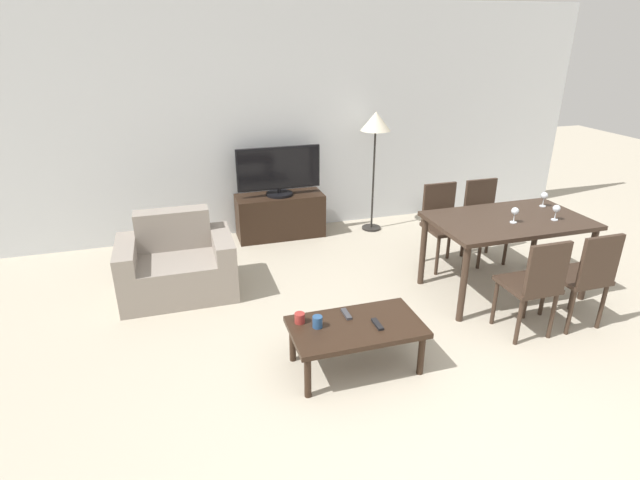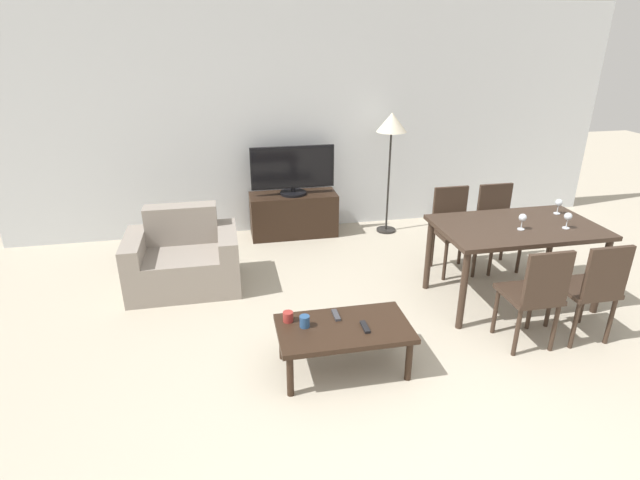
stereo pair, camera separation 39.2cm
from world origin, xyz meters
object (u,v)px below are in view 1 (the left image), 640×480
(dining_chair_far, at_px, (483,216))
(tv_stand, at_px, (280,216))
(armchair, at_px, (177,266))
(coffee_table, at_px, (356,330))
(wine_glass_right, at_px, (515,212))
(wine_glass_left, at_px, (556,210))
(dining_chair_far_left, at_px, (442,221))
(remote_secondary, at_px, (377,324))
(cup_white_near, at_px, (317,322))
(wine_glass_center, at_px, (544,197))
(dining_chair_near, at_px, (535,282))
(floor_lamp, at_px, (376,128))
(remote_primary, at_px, (346,314))
(dining_chair_near_right, at_px, (586,274))
(tv, at_px, (279,171))
(cup_colored_far, at_px, (300,318))
(dining_table, at_px, (508,227))

(dining_chair_far, bearing_deg, tv_stand, 147.22)
(armchair, height_order, coffee_table, armchair)
(wine_glass_right, bearing_deg, wine_glass_left, -7.32)
(dining_chair_far_left, xyz_separation_m, remote_secondary, (-1.38, -1.50, -0.12))
(dining_chair_far_left, bearing_deg, cup_white_near, -142.31)
(dining_chair_far_left, bearing_deg, wine_glass_center, -34.58)
(dining_chair_near, xyz_separation_m, dining_chair_far, (0.50, 1.46, 0.00))
(dining_chair_far_left, xyz_separation_m, floor_lamp, (-0.31, 1.17, 0.80))
(dining_chair_far, height_order, remote_primary, dining_chair_far)
(dining_chair_near_right, height_order, remote_primary, dining_chair_near_right)
(tv, distance_m, wine_glass_right, 2.72)
(dining_chair_near, relative_size, floor_lamp, 0.59)
(dining_chair_near, relative_size, dining_chair_far, 1.00)
(dining_chair_far_left, bearing_deg, wine_glass_right, -75.49)
(armchair, xyz_separation_m, wine_glass_left, (3.37, -1.05, 0.58))
(coffee_table, bearing_deg, dining_chair_near, -0.63)
(dining_chair_far, bearing_deg, remote_secondary, -141.42)
(armchair, height_order, wine_glass_left, wine_glass_left)
(dining_chair_near, distance_m, wine_glass_left, 0.92)
(remote_primary, height_order, wine_glass_right, wine_glass_right)
(dining_chair_near, height_order, floor_lamp, floor_lamp)
(tv_stand, bearing_deg, cup_white_near, -96.81)
(armchair, xyz_separation_m, tv, (1.26, 1.12, 0.55))
(dining_chair_far_left, height_order, remote_primary, dining_chair_far_left)
(dining_chair_far, bearing_deg, dining_chair_near, -108.99)
(dining_chair_near_right, xyz_separation_m, cup_colored_far, (-2.42, 0.17, -0.09))
(wine_glass_left, bearing_deg, dining_chair_near, -137.23)
(dining_chair_near, bearing_deg, cup_white_near, 177.75)
(armchair, bearing_deg, dining_chair_near, -30.52)
(floor_lamp, height_order, wine_glass_left, floor_lamp)
(coffee_table, bearing_deg, tv, 89.22)
(tv, bearing_deg, wine_glass_center, -38.73)
(armchair, bearing_deg, cup_colored_far, -60.07)
(cup_colored_far, bearing_deg, wine_glass_center, 15.76)
(dining_chair_far, xyz_separation_m, cup_colored_far, (-2.42, -1.30, -0.09))
(cup_colored_far, height_order, wine_glass_left, wine_glass_left)
(dining_chair_far, height_order, remote_secondary, dining_chair_far)
(dining_table, height_order, wine_glass_left, wine_glass_left)
(coffee_table, distance_m, dining_chair_near, 1.53)
(tv, relative_size, cup_white_near, 11.35)
(remote_secondary, height_order, cup_white_near, cup_white_near)
(dining_table, height_order, dining_chair_far, dining_chair_far)
(remote_primary, height_order, cup_colored_far, cup_colored_far)
(remote_primary, xyz_separation_m, cup_colored_far, (-0.36, 0.00, 0.03))
(tv_stand, xyz_separation_m, floor_lamp, (1.17, -0.11, 1.03))
(armchair, distance_m, dining_chair_far, 3.26)
(tv, bearing_deg, tv_stand, 90.00)
(dining_chair_far_left, xyz_separation_m, remote_primary, (-1.55, -1.30, -0.12))
(dining_chair_near_right, bearing_deg, armchair, 153.52)
(tv, height_order, dining_chair_near_right, tv)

